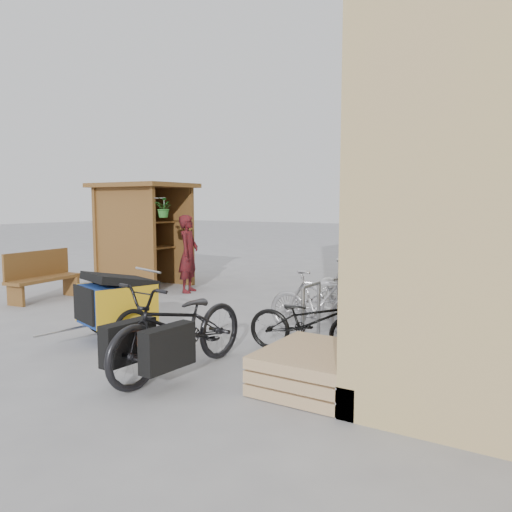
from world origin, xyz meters
The scene contains 17 objects.
ground centered at (0.00, 0.00, 0.00)m, with size 80.00×80.00×0.00m, color #9C9C9E.
kiosk centered at (-3.28, 2.47, 1.55)m, with size 2.49×1.65×2.40m.
bike_rack centered at (2.30, 2.40, 0.52)m, with size 0.05×5.35×0.86m.
pallet_stack centered at (3.00, -1.40, 0.21)m, with size 1.00×1.20×0.40m.
bench centered at (-3.68, 0.11, 0.51)m, with size 0.65×1.61×0.99m.
shopping_carts centered at (3.00, 6.58, 0.59)m, with size 0.56×1.56×1.01m.
child_trailer centered at (-0.21, -1.13, 0.55)m, with size 1.12×1.73×1.00m.
cargo_bike centered at (1.52, -1.81, 0.54)m, with size 0.88×2.12×1.09m.
person_kiosk centered at (-1.77, 2.38, 0.84)m, with size 0.62×0.40×1.69m, color maroon.
bike_0 centered at (2.43, -0.33, 0.42)m, with size 0.56×1.62×0.85m, color black.
bike_1 centered at (2.15, 0.56, 0.48)m, with size 0.45×1.59×0.95m, color #A2A1A6.
bike_2 centered at (2.12, 1.51, 0.45)m, with size 0.60×1.72×0.91m, color #A2A1A6.
bike_3 centered at (2.14, 2.02, 0.49)m, with size 0.46×1.63×0.98m, color silver.
bike_4 centered at (2.42, 2.83, 0.44)m, with size 0.59×1.68×0.88m, color maroon.
bike_5 centered at (2.30, 3.27, 0.47)m, with size 0.44×1.55×0.93m, color silver.
bike_6 centered at (2.36, 4.17, 0.48)m, with size 0.64×1.84×0.97m, color #206A81.
bike_7 centered at (2.33, 4.56, 0.53)m, with size 0.50×1.76×1.06m, color #206A81.
Camera 1 is at (5.15, -6.05, 1.93)m, focal length 35.00 mm.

